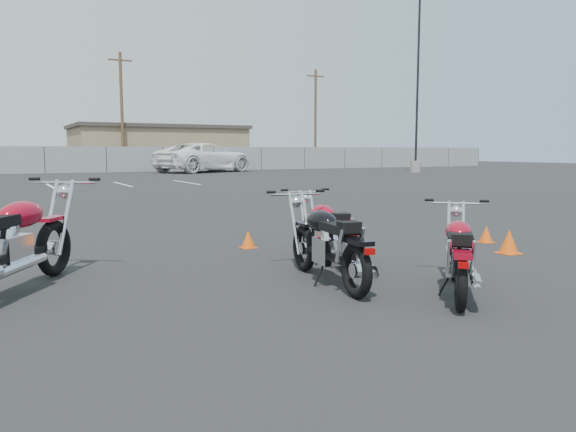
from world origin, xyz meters
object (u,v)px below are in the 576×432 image
motorcycle_third_red (327,231)px  white_van (204,149)px  motorcycle_front_red (12,243)px  motorcycle_rear_red (459,255)px  motorcycle_second_black (329,244)px

motorcycle_third_red → white_van: bearing=73.3°
motorcycle_front_red → white_van: bearing=67.1°
white_van → motorcycle_front_red: bearing=133.0°
motorcycle_front_red → white_van: (13.27, 31.42, 1.08)m
motorcycle_third_red → white_van: white_van is taller
motorcycle_rear_red → white_van: size_ratio=0.19×
motorcycle_front_red → motorcycle_third_red: 3.80m
motorcycle_front_red → motorcycle_rear_red: motorcycle_front_red is taller
motorcycle_third_red → white_van: (9.48, 31.63, 1.19)m
motorcycle_third_red → motorcycle_rear_red: motorcycle_third_red is taller
motorcycle_front_red → motorcycle_rear_red: (4.12, -2.27, -0.11)m
motorcycle_third_red → motorcycle_second_black: bearing=-121.3°
motorcycle_rear_red → motorcycle_second_black: bearing=130.9°
motorcycle_second_black → white_van: white_van is taller
motorcycle_third_red → white_van: 33.04m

